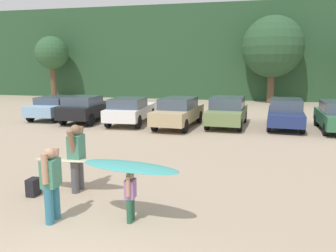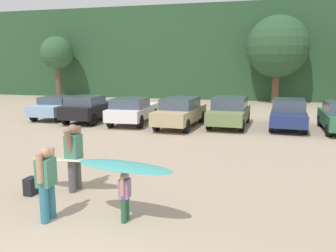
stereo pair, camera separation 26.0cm
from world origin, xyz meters
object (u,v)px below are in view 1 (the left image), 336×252
parked_car_white (130,110)px  surfboard_teal (130,167)px  parked_car_tan (178,112)px  person_companion (51,180)px  surfboard_cream (72,160)px  person_child (130,194)px  parked_car_navy (286,113)px  person_adult (76,154)px  parked_car_black (86,108)px  backpack_dropped (33,187)px  parked_car_sky_blue (55,107)px  parked_car_olive_green (227,111)px

parked_car_white → surfboard_teal: size_ratio=2.02×
parked_car_white → parked_car_tan: (2.83, -0.27, 0.03)m
person_companion → surfboard_cream: (-0.44, 1.69, -0.05)m
parked_car_white → person_companion: bearing=-170.6°
parked_car_white → person_companion: size_ratio=2.86×
parked_car_tan → person_companion: bearing=-176.7°
person_child → person_companion: size_ratio=0.68×
parked_car_navy → person_adult: person_adult is taller
parked_car_black → surfboard_teal: (6.90, -11.78, 0.40)m
surfboard_cream → person_companion: bearing=100.5°
person_adult → surfboard_teal: (1.98, -1.40, 0.20)m
person_adult → surfboard_cream: size_ratio=0.85×
surfboard_teal → backpack_dropped: 3.19m
surfboard_teal → backpack_dropped: bearing=-6.4°
person_adult → surfboard_teal: 2.43m
person_child → surfboard_cream: person_child is taller
parked_car_sky_blue → surfboard_teal: (9.46, -12.59, 0.46)m
parked_car_black → parked_car_navy: size_ratio=0.87×
parked_car_sky_blue → parked_car_olive_green: parked_car_olive_green is taller
person_child → surfboard_cream: 2.45m
parked_car_white → parked_car_tan: 2.85m
parked_car_navy → person_companion: size_ratio=2.94×
parked_car_olive_green → person_child: (-1.18, -12.34, -0.19)m
parked_car_tan → surfboard_teal: size_ratio=2.14×
surfboard_teal → parked_car_black: bearing=-50.3°
parked_car_olive_green → parked_car_white: bearing=99.4°
parked_car_white → parked_car_tan: size_ratio=0.94×
parked_car_olive_green → surfboard_cream: parked_car_olive_green is taller
parked_car_sky_blue → surfboard_cream: (7.40, -11.28, 0.12)m
parked_car_black → person_child: size_ratio=3.77×
person_companion → backpack_dropped: bearing=-45.8°
parked_car_olive_green → parked_car_navy: size_ratio=0.97×
parked_car_olive_green → person_adult: (-3.16, -10.95, 0.19)m
person_adult → person_child: person_adult is taller
parked_car_black → surfboard_teal: 13.66m
backpack_dropped → person_companion: bearing=-42.6°
parked_car_sky_blue → person_child: 15.74m
person_child → backpack_dropped: person_child is taller
parked_car_olive_green → person_companion: person_companion is taller
person_adult → surfboard_teal: bearing=141.4°
parked_car_navy → backpack_dropped: bearing=152.6°
person_companion → surfboard_teal: 1.69m
parked_car_black → parked_car_white: parked_car_black is taller
person_adult → person_companion: 1.82m
parked_car_sky_blue → person_companion: (7.84, -12.96, 0.17)m
parked_car_white → parked_car_sky_blue: bearing=78.6°
parked_car_white → person_adult: (2.21, -10.37, 0.21)m
parked_car_tan → surfboard_cream: 10.22m
surfboard_teal → backpack_dropped: surfboard_teal is taller
surfboard_teal → backpack_dropped: (-2.92, 0.82, -0.99)m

